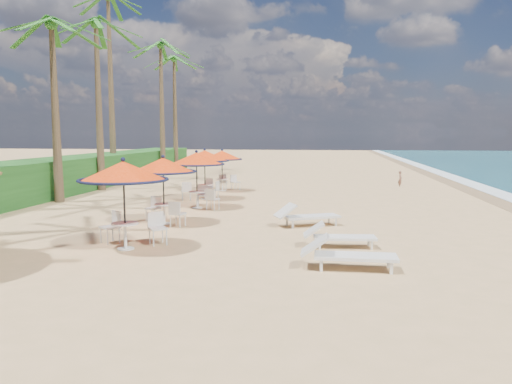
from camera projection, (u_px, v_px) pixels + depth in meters
The scene contains 17 objects.
ground at pixel (308, 254), 12.89m from camera, with size 160.00×160.00×0.00m, color tan.
wetsand_band at pixel (511, 206), 21.57m from camera, with size 1.40×140.00×0.02m, color olive.
scrub_hedge at pixel (51, 177), 25.46m from camera, with size 3.00×40.00×1.80m, color #194716.
station_0 at pixel (125, 179), 13.31m from camera, with size 2.38×2.38×2.48m.
station_1 at pixel (163, 171), 17.02m from camera, with size 2.29×2.29×2.38m.
station_2 at pixel (198, 164), 20.62m from camera, with size 2.33×2.33×2.43m.
station_3 at pixel (204, 162), 23.45m from camera, with size 2.32×2.42×2.42m.
station_4 at pixel (223, 160), 26.90m from camera, with size 2.18×2.18×2.27m.
lounger_near at pixel (345, 254), 11.43m from camera, with size 2.19×0.68×0.78m.
lounger_mid at pixel (337, 236), 13.64m from camera, with size 2.02×0.79×0.71m.
lounger_far at pixel (305, 215), 16.75m from camera, with size 2.29×1.55×0.79m.
palm_3 at pixel (52, 35), 21.79m from camera, with size 5.00×5.00×8.13m.
palm_4 at pixel (96, 34), 26.47m from camera, with size 5.00×5.00×9.16m.
palm_5 at pixel (108, 8), 31.52m from camera, with size 5.00×5.00×11.94m.
palm_6 at pixel (161, 53), 36.37m from camera, with size 5.00×5.00×9.77m.
palm_7 at pixel (174, 65), 40.51m from camera, with size 5.00×5.00×9.39m.
person at pixel (400, 178), 29.11m from camera, with size 0.35×0.23×0.97m, color brown.
Camera 1 is at (0.42, -12.68, 3.12)m, focal length 35.00 mm.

